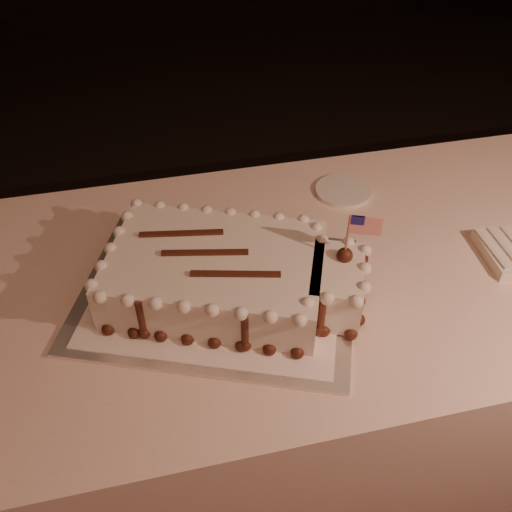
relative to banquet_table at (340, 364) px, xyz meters
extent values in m
cube|color=beige|center=(0.00, 0.00, 0.00)|extent=(2.40, 0.80, 0.75)
cube|color=silver|center=(-0.31, -0.04, 0.38)|extent=(0.66, 0.58, 0.01)
cube|color=white|center=(-0.31, -0.04, 0.38)|extent=(0.59, 0.52, 0.00)
cube|color=silver|center=(-0.31, -0.04, 0.43)|extent=(0.48, 0.40, 0.10)
cube|color=silver|center=(-0.10, -0.13, 0.43)|extent=(0.15, 0.18, 0.10)
sphere|color=#481E12|center=(-0.53, -0.10, 0.39)|extent=(0.03, 0.03, 0.03)
sphere|color=#481E12|center=(-0.48, -0.12, 0.39)|extent=(0.03, 0.03, 0.03)
sphere|color=#481E12|center=(-0.44, -0.14, 0.39)|extent=(0.03, 0.03, 0.03)
sphere|color=#481E12|center=(-0.39, -0.16, 0.39)|extent=(0.03, 0.03, 0.03)
sphere|color=#481E12|center=(-0.34, -0.17, 0.39)|extent=(0.03, 0.03, 0.03)
sphere|color=#481E12|center=(-0.30, -0.19, 0.39)|extent=(0.03, 0.03, 0.03)
sphere|color=#481E12|center=(-0.25, -0.21, 0.39)|extent=(0.03, 0.03, 0.03)
sphere|color=#481E12|center=(-0.20, -0.23, 0.39)|extent=(0.03, 0.03, 0.03)
sphere|color=#481E12|center=(-0.18, -0.20, 0.39)|extent=(0.03, 0.03, 0.03)
sphere|color=#481E12|center=(-0.14, -0.19, 0.39)|extent=(0.03, 0.03, 0.03)
sphere|color=#481E12|center=(-0.09, -0.21, 0.39)|extent=(0.03, 0.03, 0.03)
sphere|color=#481E12|center=(-0.07, -0.18, 0.39)|extent=(0.03, 0.03, 0.03)
sphere|color=#481E12|center=(-0.05, -0.14, 0.39)|extent=(0.03, 0.03, 0.03)
sphere|color=#481E12|center=(-0.03, -0.09, 0.39)|extent=(0.03, 0.03, 0.03)
sphere|color=#481E12|center=(-0.05, -0.06, 0.39)|extent=(0.03, 0.03, 0.03)
sphere|color=#481E12|center=(-0.10, -0.04, 0.39)|extent=(0.03, 0.03, 0.03)
sphere|color=#481E12|center=(-0.10, 0.00, 0.39)|extent=(0.03, 0.03, 0.03)
sphere|color=#481E12|center=(-0.12, 0.03, 0.39)|extent=(0.03, 0.03, 0.03)
sphere|color=#481E12|center=(-0.17, 0.05, 0.39)|extent=(0.03, 0.03, 0.03)
sphere|color=#481E12|center=(-0.21, 0.07, 0.39)|extent=(0.03, 0.03, 0.03)
sphere|color=#481E12|center=(-0.26, 0.09, 0.39)|extent=(0.03, 0.03, 0.03)
sphere|color=#481E12|center=(-0.31, 0.10, 0.39)|extent=(0.03, 0.03, 0.03)
sphere|color=#481E12|center=(-0.35, 0.12, 0.39)|extent=(0.03, 0.03, 0.03)
sphere|color=#481E12|center=(-0.40, 0.14, 0.39)|extent=(0.03, 0.03, 0.03)
sphere|color=#481E12|center=(-0.45, 0.16, 0.39)|extent=(0.03, 0.03, 0.03)
sphere|color=#481E12|center=(-0.47, 0.12, 0.39)|extent=(0.03, 0.03, 0.03)
sphere|color=#481E12|center=(-0.49, 0.07, 0.39)|extent=(0.03, 0.03, 0.03)
sphere|color=#481E12|center=(-0.51, 0.03, 0.39)|extent=(0.03, 0.03, 0.03)
sphere|color=#481E12|center=(-0.53, -0.02, 0.39)|extent=(0.03, 0.03, 0.03)
sphere|color=#481E12|center=(-0.55, -0.07, 0.39)|extent=(0.03, 0.03, 0.03)
sphere|color=silver|center=(-0.53, -0.10, 0.48)|extent=(0.03, 0.03, 0.03)
sphere|color=silver|center=(-0.48, -0.12, 0.48)|extent=(0.03, 0.03, 0.03)
sphere|color=silver|center=(-0.44, -0.14, 0.48)|extent=(0.03, 0.03, 0.03)
sphere|color=silver|center=(-0.39, -0.16, 0.48)|extent=(0.03, 0.03, 0.03)
sphere|color=silver|center=(-0.34, -0.17, 0.48)|extent=(0.03, 0.03, 0.03)
sphere|color=silver|center=(-0.30, -0.19, 0.48)|extent=(0.03, 0.03, 0.03)
sphere|color=silver|center=(-0.25, -0.21, 0.48)|extent=(0.03, 0.03, 0.03)
sphere|color=silver|center=(-0.20, -0.23, 0.48)|extent=(0.03, 0.03, 0.03)
sphere|color=silver|center=(-0.18, -0.20, 0.48)|extent=(0.03, 0.03, 0.03)
sphere|color=silver|center=(-0.14, -0.19, 0.48)|extent=(0.03, 0.03, 0.03)
sphere|color=silver|center=(-0.09, -0.21, 0.48)|extent=(0.03, 0.03, 0.03)
sphere|color=silver|center=(-0.07, -0.18, 0.48)|extent=(0.03, 0.03, 0.03)
sphere|color=silver|center=(-0.05, -0.14, 0.48)|extent=(0.03, 0.03, 0.03)
sphere|color=silver|center=(-0.03, -0.09, 0.48)|extent=(0.03, 0.03, 0.03)
sphere|color=silver|center=(-0.05, -0.06, 0.48)|extent=(0.03, 0.03, 0.03)
sphere|color=silver|center=(-0.10, -0.04, 0.48)|extent=(0.03, 0.03, 0.03)
sphere|color=silver|center=(-0.10, 0.00, 0.48)|extent=(0.03, 0.03, 0.03)
sphere|color=silver|center=(-0.12, 0.03, 0.48)|extent=(0.03, 0.03, 0.03)
sphere|color=silver|center=(-0.17, 0.05, 0.48)|extent=(0.03, 0.03, 0.03)
sphere|color=silver|center=(-0.21, 0.07, 0.48)|extent=(0.03, 0.03, 0.03)
sphere|color=silver|center=(-0.26, 0.09, 0.48)|extent=(0.03, 0.03, 0.03)
sphere|color=silver|center=(-0.31, 0.10, 0.48)|extent=(0.03, 0.03, 0.03)
sphere|color=silver|center=(-0.35, 0.12, 0.48)|extent=(0.03, 0.03, 0.03)
sphere|color=silver|center=(-0.40, 0.14, 0.48)|extent=(0.03, 0.03, 0.03)
sphere|color=silver|center=(-0.45, 0.16, 0.48)|extent=(0.03, 0.03, 0.03)
sphere|color=silver|center=(-0.47, 0.12, 0.48)|extent=(0.03, 0.03, 0.03)
sphere|color=silver|center=(-0.49, 0.07, 0.48)|extent=(0.03, 0.03, 0.03)
sphere|color=silver|center=(-0.51, 0.03, 0.48)|extent=(0.03, 0.03, 0.03)
sphere|color=silver|center=(-0.53, -0.02, 0.48)|extent=(0.03, 0.03, 0.03)
sphere|color=silver|center=(-0.55, -0.07, 0.48)|extent=(0.03, 0.03, 0.03)
cylinder|color=#481E12|center=(-0.47, -0.13, 0.43)|extent=(0.01, 0.01, 0.09)
sphere|color=#481E12|center=(-0.47, -0.13, 0.39)|extent=(0.02, 0.02, 0.02)
cylinder|color=#481E12|center=(-0.29, -0.20, 0.43)|extent=(0.01, 0.01, 0.09)
sphere|color=#481E12|center=(-0.29, -0.20, 0.39)|extent=(0.02, 0.02, 0.02)
cylinder|color=#481E12|center=(-0.15, -0.19, 0.43)|extent=(0.01, 0.01, 0.09)
sphere|color=#481E12|center=(-0.15, -0.19, 0.39)|extent=(0.02, 0.02, 0.02)
cylinder|color=#481E12|center=(-0.04, -0.11, 0.43)|extent=(0.01, 0.01, 0.09)
sphere|color=#481E12|center=(-0.04, -0.11, 0.39)|extent=(0.02, 0.02, 0.02)
cylinder|color=#481E12|center=(-0.09, 0.02, 0.43)|extent=(0.01, 0.01, 0.09)
sphere|color=#481E12|center=(-0.09, 0.02, 0.39)|extent=(0.02, 0.02, 0.02)
cylinder|color=#481E12|center=(-0.27, 0.09, 0.43)|extent=(0.01, 0.01, 0.09)
sphere|color=#481E12|center=(-0.27, 0.09, 0.39)|extent=(0.02, 0.02, 0.02)
cylinder|color=#481E12|center=(-0.44, 0.16, 0.43)|extent=(0.01, 0.01, 0.09)
sphere|color=#481E12|center=(-0.44, 0.16, 0.39)|extent=(0.02, 0.02, 0.02)
cylinder|color=#481E12|center=(-0.52, 0.00, 0.43)|extent=(0.01, 0.01, 0.09)
sphere|color=#481E12|center=(-0.52, 0.00, 0.39)|extent=(0.02, 0.02, 0.02)
cube|color=#481E12|center=(-0.37, 0.03, 0.49)|extent=(0.17, 0.04, 0.01)
cube|color=#481E12|center=(-0.33, -0.03, 0.49)|extent=(0.16, 0.05, 0.01)
cube|color=#481E12|center=(-0.29, -0.10, 0.49)|extent=(0.16, 0.05, 0.01)
sphere|color=#481E12|center=(-0.08, -0.10, 0.49)|extent=(0.03, 0.03, 0.03)
cylinder|color=#B9774F|center=(-0.08, -0.10, 0.53)|extent=(0.00, 0.00, 0.12)
cube|color=red|center=(-0.05, -0.11, 0.57)|extent=(0.05, 0.02, 0.04)
cube|color=navy|center=(-0.06, -0.11, 0.58)|extent=(0.02, 0.01, 0.02)
cube|color=silver|center=(0.27, -0.07, 0.40)|extent=(0.01, 0.13, 0.01)
cube|color=silver|center=(0.30, -0.07, 0.40)|extent=(0.01, 0.13, 0.01)
cylinder|color=silver|center=(0.05, 0.24, 0.38)|extent=(0.14, 0.14, 0.01)
camera|label=1|loc=(-0.42, -0.84, 1.21)|focal=40.00mm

